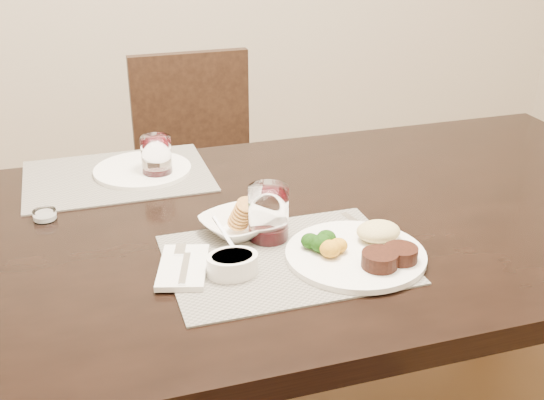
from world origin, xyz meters
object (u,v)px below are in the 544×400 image
object	(u,v)px
dinner_plate	(362,250)
cracker_bowl	(238,224)
chair_far	(200,170)
steak_knife	(376,240)
far_plate	(143,170)
wine_glass_near	(268,216)

from	to	relation	value
dinner_plate	cracker_bowl	xyz separation A→B (m)	(-0.21, 0.18, 0.00)
chair_far	steak_knife	xyz separation A→B (m)	(0.15, -1.10, 0.26)
steak_knife	cracker_bowl	xyz separation A→B (m)	(-0.26, 0.13, 0.02)
steak_knife	cracker_bowl	bearing A→B (deg)	143.64
dinner_plate	far_plate	bearing A→B (deg)	142.44
steak_knife	wine_glass_near	distance (m)	0.23
steak_knife	far_plate	xyz separation A→B (m)	(-0.41, 0.53, 0.00)
steak_knife	cracker_bowl	distance (m)	0.29
dinner_plate	cracker_bowl	distance (m)	0.27
dinner_plate	chair_far	bearing A→B (deg)	115.62
chair_far	dinner_plate	distance (m)	1.18
steak_knife	wine_glass_near	world-z (taller)	wine_glass_near
wine_glass_near	cracker_bowl	bearing A→B (deg)	143.85
dinner_plate	steak_knife	xyz separation A→B (m)	(0.05, 0.05, -0.01)
cracker_bowl	wine_glass_near	distance (m)	0.07
chair_far	wine_glass_near	size ratio (longest dim) A/B	7.80
steak_knife	wine_glass_near	bearing A→B (deg)	146.75
chair_far	steak_knife	distance (m)	1.14
chair_far	far_plate	world-z (taller)	chair_far
cracker_bowl	wine_glass_near	xyz separation A→B (m)	(0.05, -0.04, 0.03)
wine_glass_near	far_plate	xyz separation A→B (m)	(-0.20, 0.44, -0.05)
steak_knife	far_plate	bearing A→B (deg)	117.23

